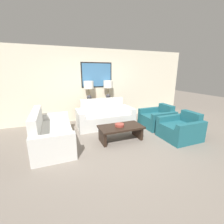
{
  "coord_description": "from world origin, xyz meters",
  "views": [
    {
      "loc": [
        -1.56,
        -3.24,
        1.83
      ],
      "look_at": [
        0.01,
        0.81,
        0.65
      ],
      "focal_mm": 24.0,
      "sensor_mm": 36.0,
      "label": 1
    }
  ],
  "objects": [
    {
      "name": "back_wall",
      "position": [
        0.0,
        2.43,
        1.33
      ],
      "size": [
        7.74,
        0.12,
        2.65
      ],
      "color": "beige",
      "rests_on": "ground_plane"
    },
    {
      "name": "decorative_bowl",
      "position": [
        0.0,
        0.23,
        0.44
      ],
      "size": [
        0.25,
        0.25,
        0.07
      ],
      "color": "#93382D",
      "rests_on": "coffee_table"
    },
    {
      "name": "table_lamp_right",
      "position": [
        0.37,
        2.15,
        1.29
      ],
      "size": [
        0.35,
        0.35,
        0.71
      ],
      "color": "#333338",
      "rests_on": "console_table"
    },
    {
      "name": "couch_by_back_wall",
      "position": [
        0.0,
        1.46,
        0.3
      ],
      "size": [
        1.9,
        0.89,
        0.91
      ],
      "color": "silver",
      "rests_on": "ground_plane"
    },
    {
      "name": "console_table",
      "position": [
        0.0,
        2.15,
        0.39
      ],
      "size": [
        1.26,
        0.38,
        0.79
      ],
      "color": "brown",
      "rests_on": "ground_plane"
    },
    {
      "name": "armchair_near_back_wall",
      "position": [
        1.63,
        0.72,
        0.27
      ],
      "size": [
        0.94,
        0.89,
        0.74
      ],
      "color": "#1E5B66",
      "rests_on": "ground_plane"
    },
    {
      "name": "ground_plane",
      "position": [
        0.0,
        0.0,
        0.0
      ],
      "size": [
        20.0,
        20.0,
        0.0
      ],
      "primitive_type": "plane",
      "color": "slate"
    },
    {
      "name": "armchair_near_camera",
      "position": [
        1.63,
        -0.3,
        0.27
      ],
      "size": [
        0.94,
        0.89,
        0.74
      ],
      "color": "#1E5B66",
      "rests_on": "ground_plane"
    },
    {
      "name": "table_lamp_left",
      "position": [
        -0.37,
        2.15,
        1.29
      ],
      "size": [
        0.35,
        0.35,
        0.71
      ],
      "color": "#333338",
      "rests_on": "console_table"
    },
    {
      "name": "coffee_table",
      "position": [
        0.03,
        0.21,
        0.3
      ],
      "size": [
        1.18,
        0.63,
        0.4
      ],
      "color": "black",
      "rests_on": "ground_plane"
    },
    {
      "name": "couch_by_side",
      "position": [
        -1.73,
        0.6,
        0.3
      ],
      "size": [
        0.89,
        1.9,
        0.91
      ],
      "color": "silver",
      "rests_on": "ground_plane"
    }
  ]
}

